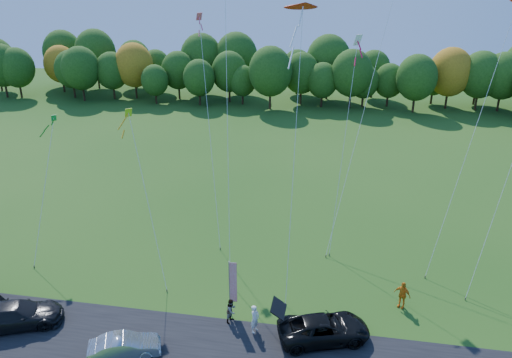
% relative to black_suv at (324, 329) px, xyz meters
% --- Properties ---
extents(ground, '(160.00, 160.00, 0.00)m').
position_rel_black_suv_xyz_m(ground, '(-5.55, 1.81, -0.77)').
color(ground, '#1E4C14').
extents(asphalt_strip, '(90.00, 6.00, 0.01)m').
position_rel_black_suv_xyz_m(asphalt_strip, '(-5.55, -2.19, -0.77)').
color(asphalt_strip, black).
rests_on(asphalt_strip, ground).
extents(tree_line, '(116.00, 12.00, 10.00)m').
position_rel_black_suv_xyz_m(tree_line, '(-5.55, 56.81, -0.77)').
color(tree_line, '#1E4711').
rests_on(tree_line, ground).
extents(black_suv, '(6.10, 4.23, 1.55)m').
position_rel_black_suv_xyz_m(black_suv, '(0.00, 0.00, 0.00)').
color(black_suv, black).
rests_on(black_suv, ground).
extents(silver_sedan, '(4.34, 2.88, 1.35)m').
position_rel_black_suv_xyz_m(silver_sedan, '(-11.31, -3.47, -0.10)').
color(silver_sedan, '#ADADB1').
rests_on(silver_sedan, ground).
extents(dark_truck_a, '(6.03, 4.27, 1.62)m').
position_rel_black_suv_xyz_m(dark_truck_a, '(-19.13, -2.10, 0.04)').
color(dark_truck_a, black).
rests_on(dark_truck_a, ground).
extents(person_tailgate_a, '(0.67, 0.80, 1.88)m').
position_rel_black_suv_xyz_m(person_tailgate_a, '(-4.24, -0.02, 0.16)').
color(person_tailgate_a, white).
rests_on(person_tailgate_a, ground).
extents(person_tailgate_b, '(0.86, 0.96, 1.63)m').
position_rel_black_suv_xyz_m(person_tailgate_b, '(-5.88, 0.68, 0.04)').
color(person_tailgate_b, gray).
rests_on(person_tailgate_b, ground).
extents(person_east, '(1.22, 0.96, 1.93)m').
position_rel_black_suv_xyz_m(person_east, '(4.96, 4.10, 0.19)').
color(person_east, orange).
rests_on(person_east, ground).
extents(feather_flag, '(0.52, 0.10, 3.92)m').
position_rel_black_suv_xyz_m(feather_flag, '(-5.99, 1.54, 1.62)').
color(feather_flag, '#999999').
rests_on(feather_flag, ground).
extents(kite_delta_blue, '(4.43, 12.91, 29.67)m').
position_rel_black_suv_xyz_m(kite_delta_blue, '(-8.25, 10.74, 13.69)').
color(kite_delta_blue, '#4C3F33').
rests_on(kite_delta_blue, ground).
extents(kite_parafoil_orange, '(7.14, 14.14, 24.67)m').
position_rel_black_suv_xyz_m(kite_parafoil_orange, '(2.31, 16.29, 11.34)').
color(kite_parafoil_orange, '#4C3F33').
rests_on(kite_parafoil_orange, ground).
extents(kite_delta_red, '(2.51, 9.67, 20.04)m').
position_rel_black_suv_xyz_m(kite_delta_red, '(-2.83, 8.23, 11.30)').
color(kite_delta_red, '#4C3F33').
rests_on(kite_delta_red, ground).
extents(kite_parafoil_rainbow, '(6.59, 7.77, 19.54)m').
position_rel_black_suv_xyz_m(kite_parafoil_rainbow, '(9.50, 11.49, 8.85)').
color(kite_parafoil_rainbow, '#4C3F33').
rests_on(kite_parafoil_rainbow, ground).
extents(kite_diamond_yellow, '(4.35, 5.43, 12.11)m').
position_rel_black_suv_xyz_m(kite_diamond_yellow, '(-12.95, 5.41, 5.08)').
color(kite_diamond_yellow, '#4C3F33').
rests_on(kite_diamond_yellow, ground).
extents(kite_diamond_green, '(0.87, 6.26, 10.65)m').
position_rel_black_suv_xyz_m(kite_diamond_green, '(-22.05, 7.49, 5.23)').
color(kite_diamond_green, '#4C3F33').
rests_on(kite_diamond_green, ground).
extents(kite_diamond_white, '(1.82, 6.35, 16.77)m').
position_rel_black_suv_xyz_m(kite_diamond_white, '(0.52, 12.66, 7.44)').
color(kite_diamond_white, '#4C3F33').
rests_on(kite_diamond_white, ground).
extents(kite_diamond_pink, '(4.01, 9.08, 17.92)m').
position_rel_black_suv_xyz_m(kite_diamond_pink, '(-10.45, 13.46, 7.97)').
color(kite_diamond_pink, '#4C3F33').
rests_on(kite_diamond_pink, ground).
extents(kite_diamond_blue_low, '(3.22, 4.82, 10.00)m').
position_rel_black_suv_xyz_m(kite_diamond_blue_low, '(10.75, 7.79, 4.04)').
color(kite_diamond_blue_low, '#4C3F33').
rests_on(kite_diamond_blue_low, ground).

